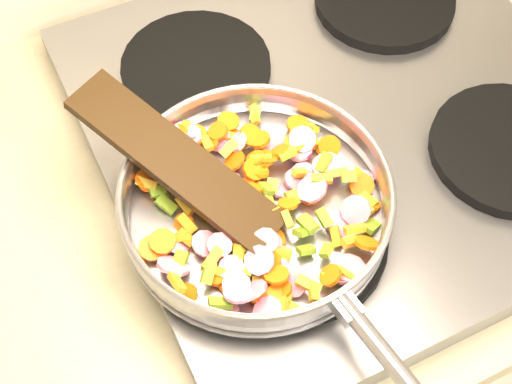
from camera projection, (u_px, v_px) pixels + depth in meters
name	position (u px, v px, depth m)	size (l,w,h in m)	color
cooktop	(345.00, 121.00, 0.89)	(0.60, 0.60, 0.04)	#939399
grate_fl	(299.00, 241.00, 0.76)	(0.19, 0.19, 0.02)	black
grate_fr	(511.00, 149.00, 0.83)	(0.19, 0.19, 0.02)	black
grate_bl	(196.00, 67.00, 0.90)	(0.19, 0.19, 0.02)	black
grate_br	(385.00, 0.00, 0.97)	(0.19, 0.19, 0.02)	black
saute_pan	(258.00, 202.00, 0.75)	(0.32, 0.49, 0.05)	#9E9EA5
vegetable_heap	(256.00, 204.00, 0.76)	(0.28, 0.27, 0.05)	#FF600B
wooden_spatula	(176.00, 161.00, 0.75)	(0.26, 0.06, 0.01)	black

